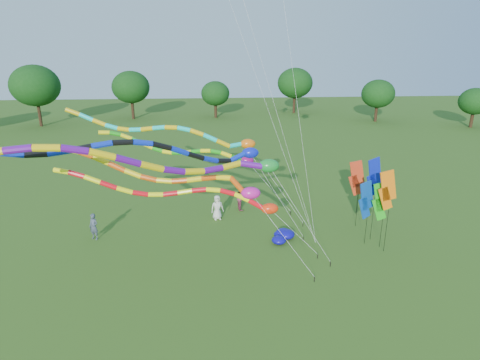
{
  "coord_description": "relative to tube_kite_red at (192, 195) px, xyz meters",
  "views": [
    {
      "loc": [
        -3.97,
        -17.92,
        11.93
      ],
      "look_at": [
        -2.28,
        3.27,
        4.8
      ],
      "focal_mm": 30.0,
      "sensor_mm": 36.0,
      "label": 1
    }
  ],
  "objects": [
    {
      "name": "banner_pole_blue_b",
      "position": [
        11.08,
        1.01,
        0.44
      ],
      "size": [
        1.13,
        0.45,
        5.56
      ],
      "rotation": [
        0.0,
        0.0,
        0.33
      ],
      "color": "black",
      "rests_on": "ground"
    },
    {
      "name": "banner_pole_green",
      "position": [
        11.23,
        0.03,
        -0.78
      ],
      "size": [
        1.16,
        0.14,
        4.33
      ],
      "rotation": [
        0.0,
        0.0,
        -0.05
      ],
      "color": "black",
      "rests_on": "ground"
    },
    {
      "name": "ground",
      "position": [
        4.98,
        -3.68,
        -3.84
      ],
      "size": [
        160.0,
        160.0,
        0.0
      ],
      "primitive_type": "plane",
      "color": "#2B5416",
      "rests_on": "ground"
    },
    {
      "name": "tube_kite_purple",
      "position": [
        -1.03,
        -4.91,
        3.36
      ],
      "size": [
        16.79,
        5.26,
        9.15
      ],
      "rotation": [
        0.0,
        0.0,
        0.31
      ],
      "color": "black",
      "rests_on": "ground"
    },
    {
      "name": "banner_pole_blue_a",
      "position": [
        10.49,
        0.48,
        -0.85
      ],
      "size": [
        1.12,
        0.48,
        4.26
      ],
      "rotation": [
        0.0,
        0.0,
        0.35
      ],
      "color": "black",
      "rests_on": "ground"
    },
    {
      "name": "tree_ring",
      "position": [
        8.6,
        -2.74,
        1.68
      ],
      "size": [
        119.96,
        122.16,
        9.54
      ],
      "color": "#382314",
      "rests_on": "ground"
    },
    {
      "name": "tube_kite_orange",
      "position": [
        -0.86,
        -1.41,
        1.6
      ],
      "size": [
        14.24,
        3.91,
        7.39
      ],
      "rotation": [
        0.0,
        0.0,
        -0.28
      ],
      "color": "black",
      "rests_on": "ground"
    },
    {
      "name": "person_a",
      "position": [
        1.5,
        5.1,
        -2.93
      ],
      "size": [
        1.0,
        0.76,
        1.82
      ],
      "primitive_type": "imported",
      "rotation": [
        0.0,
        0.0,
        0.23
      ],
      "color": "beige",
      "rests_on": "ground"
    },
    {
      "name": "tube_kite_blue",
      "position": [
        -0.99,
        -2.52,
        3.18
      ],
      "size": [
        15.05,
        6.47,
        8.7
      ],
      "rotation": [
        0.0,
        0.0,
        0.43
      ],
      "color": "black",
      "rests_on": "ground"
    },
    {
      "name": "tube_kite_red",
      "position": [
        0.0,
        0.0,
        0.0
      ],
      "size": [
        14.63,
        1.76,
        6.07
      ],
      "rotation": [
        0.0,
        0.0,
        -0.14
      ],
      "color": "black",
      "rests_on": "ground"
    },
    {
      "name": "banner_pole_orange",
      "position": [
        11.27,
        -0.53,
        0.13
      ],
      "size": [
        1.16,
        0.12,
        5.24
      ],
      "rotation": [
        0.0,
        0.0,
        0.03
      ],
      "color": "black",
      "rests_on": "ground"
    },
    {
      "name": "banner_pole_red",
      "position": [
        10.84,
        3.2,
        -0.34
      ],
      "size": [
        1.16,
        0.17,
        4.77
      ],
      "rotation": [
        0.0,
        0.0,
        -0.08
      ],
      "color": "black",
      "rests_on": "ground"
    },
    {
      "name": "banner_pole_violet",
      "position": [
        11.64,
        5.17,
        -1.07
      ],
      "size": [
        1.14,
        0.38,
        4.03
      ],
      "rotation": [
        0.0,
        0.0,
        0.27
      ],
      "color": "black",
      "rests_on": "ground"
    },
    {
      "name": "blue_nylon_heap",
      "position": [
        5.79,
        1.65,
        -3.59
      ],
      "size": [
        1.65,
        1.45,
        0.53
      ],
      "color": "#0F0B96",
      "rests_on": "ground"
    },
    {
      "name": "person_b",
      "position": [
        -6.52,
        2.58,
        -2.97
      ],
      "size": [
        0.76,
        0.67,
        1.75
      ],
      "primitive_type": "imported",
      "rotation": [
        0.0,
        0.0,
        -0.48
      ],
      "color": "#3F4959",
      "rests_on": "ground"
    },
    {
      "name": "tube_kite_green",
      "position": [
        0.04,
        6.29,
        0.93
      ],
      "size": [
        13.46,
        2.04,
        6.8
      ],
      "rotation": [
        0.0,
        0.0,
        -0.12
      ],
      "color": "black",
      "rests_on": "ground"
    },
    {
      "name": "tube_kite_cyan",
      "position": [
        -0.76,
        4.23,
        2.69
      ],
      "size": [
        15.38,
        2.27,
        8.6
      ],
      "rotation": [
        0.0,
        0.0,
        -0.11
      ],
      "color": "black",
      "rests_on": "ground"
    },
    {
      "name": "person_c",
      "position": [
        3.37,
        6.81,
        -2.91
      ],
      "size": [
        0.82,
        0.99,
        1.86
      ],
      "primitive_type": "imported",
      "rotation": [
        0.0,
        0.0,
        1.71
      ],
      "color": "#8B324A",
      "rests_on": "ground"
    }
  ]
}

